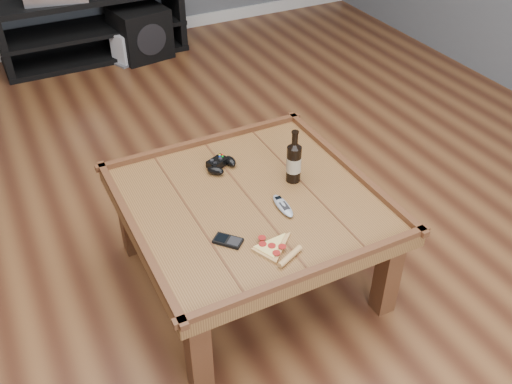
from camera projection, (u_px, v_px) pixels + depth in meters
name	position (u px, v px, depth m)	size (l,w,h in m)	color
ground	(251.00, 277.00, 2.61)	(6.00, 6.00, 0.00)	#422113
baseboard	(89.00, 40.00, 4.70)	(5.00, 0.02, 0.10)	silver
coffee_table	(250.00, 210.00, 2.37)	(1.03, 1.03, 0.48)	brown
media_console	(92.00, 26.00, 4.42)	(1.40, 0.45, 0.50)	black
beer_bottle	(294.00, 161.00, 2.39)	(0.06, 0.06, 0.24)	black
game_controller	(221.00, 164.00, 2.50)	(0.15, 0.13, 0.04)	black
pizza_slice	(274.00, 249.00, 2.09)	(0.21, 0.26, 0.02)	tan
smartphone	(228.00, 241.00, 2.12)	(0.11, 0.12, 0.01)	black
remote_control	(283.00, 206.00, 2.28)	(0.06, 0.16, 0.02)	#8E949A
subwoofer	(140.00, 32.00, 4.46)	(0.44, 0.44, 0.38)	black
game_console	(120.00, 51.00, 4.38)	(0.16, 0.21, 0.23)	slate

